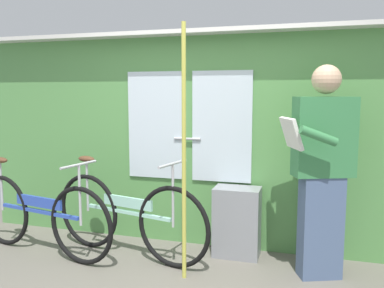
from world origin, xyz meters
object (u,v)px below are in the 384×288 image
(trash_bin_by_wall, at_px, (237,222))
(handrail_pole, at_px, (184,155))
(bicycle_near_door, at_px, (127,216))
(bicycle_leaning_behind, at_px, (39,215))
(passenger_reading_newspaper, at_px, (322,167))

(trash_bin_by_wall, xyz_separation_m, handrail_pole, (-0.35, -0.60, 0.73))
(bicycle_near_door, distance_m, bicycle_leaning_behind, 0.87)
(bicycle_near_door, height_order, bicycle_leaning_behind, bicycle_near_door)
(bicycle_leaning_behind, bearing_deg, passenger_reading_newspaper, 16.46)
(passenger_reading_newspaper, height_order, handrail_pole, handrail_pole)
(bicycle_leaning_behind, relative_size, passenger_reading_newspaper, 0.98)
(bicycle_near_door, xyz_separation_m, handrail_pole, (0.66, -0.28, 0.66))
(passenger_reading_newspaper, height_order, trash_bin_by_wall, passenger_reading_newspaper)
(trash_bin_by_wall, relative_size, handrail_pole, 0.31)
(bicycle_leaning_behind, relative_size, trash_bin_by_wall, 2.64)
(bicycle_near_door, bearing_deg, passenger_reading_newspaper, 15.11)
(bicycle_leaning_behind, height_order, trash_bin_by_wall, bicycle_leaning_behind)
(passenger_reading_newspaper, bearing_deg, trash_bin_by_wall, -39.93)
(passenger_reading_newspaper, bearing_deg, bicycle_leaning_behind, -15.97)
(bicycle_near_door, xyz_separation_m, trash_bin_by_wall, (1.00, 0.32, -0.06))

